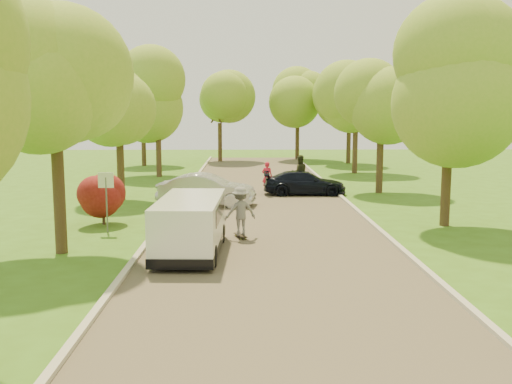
{
  "coord_description": "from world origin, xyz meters",
  "views": [
    {
      "loc": [
        -0.85,
        -16.28,
        4.3
      ],
      "look_at": [
        -0.41,
        5.13,
        1.3
      ],
      "focal_mm": 40.0,
      "sensor_mm": 36.0,
      "label": 1
    }
  ],
  "objects": [
    {
      "name": "tree_r_midb",
      "position": [
        6.6,
        14.0,
        4.88
      ],
      "size": [
        4.51,
        4.4,
        7.01
      ],
      "color": "#382619",
      "rests_on": "ground"
    },
    {
      "name": "road",
      "position": [
        0.0,
        8.0,
        0.01
      ],
      "size": [
        8.0,
        60.0,
        0.01
      ],
      "primitive_type": "cube",
      "color": "#4C4438",
      "rests_on": "ground"
    },
    {
      "name": "person_olive",
      "position": [
        2.22,
        15.26,
        0.97
      ],
      "size": [
        1.04,
        0.86,
        1.95
      ],
      "primitive_type": "imported",
      "rotation": [
        0.0,
        0.0,
        3.28
      ],
      "color": "#2F331E",
      "rests_on": "ground"
    },
    {
      "name": "street_sign",
      "position": [
        -5.8,
        4.0,
        1.56
      ],
      "size": [
        0.55,
        0.06,
        2.17
      ],
      "color": "#59595E",
      "rests_on": "ground"
    },
    {
      "name": "tree_r_far",
      "position": [
        7.23,
        24.0,
        5.83
      ],
      "size": [
        5.33,
        5.2,
        8.34
      ],
      "color": "#382619",
      "rests_on": "ground"
    },
    {
      "name": "dark_sedan",
      "position": [
        2.3,
        13.33,
        0.62
      ],
      "size": [
        4.33,
        1.82,
        1.25
      ],
      "primitive_type": "imported",
      "rotation": [
        0.0,
        0.0,
        1.55
      ],
      "color": "black",
      "rests_on": "ground"
    },
    {
      "name": "curb_left",
      "position": [
        -4.05,
        8.0,
        0.06
      ],
      "size": [
        0.18,
        60.0,
        0.12
      ],
      "primitive_type": "cube",
      "color": "#B2AD9E",
      "rests_on": "ground"
    },
    {
      "name": "ground",
      "position": [
        0.0,
        0.0,
        0.0
      ],
      "size": [
        100.0,
        100.0,
        0.0
      ],
      "primitive_type": "plane",
      "color": "#3B6317",
      "rests_on": "ground"
    },
    {
      "name": "tree_r_mida",
      "position": [
        7.02,
        5.0,
        5.54
      ],
      "size": [
        5.13,
        5.0,
        7.95
      ],
      "color": "#382619",
      "rests_on": "ground"
    },
    {
      "name": "skateboarder",
      "position": [
        -1.0,
        2.96,
        0.95
      ],
      "size": [
        1.22,
        0.92,
        1.67
      ],
      "primitive_type": "imported",
      "rotation": [
        0.0,
        0.0,
        3.45
      ],
      "color": "slate",
      "rests_on": "longboard"
    },
    {
      "name": "tree_l_mida",
      "position": [
        -6.3,
        1.0,
        5.17
      ],
      "size": [
        4.71,
        4.6,
        7.39
      ],
      "color": "#382619",
      "rests_on": "ground"
    },
    {
      "name": "minivan",
      "position": [
        -2.5,
        0.82,
        0.91
      ],
      "size": [
        1.99,
        4.69,
        1.72
      ],
      "rotation": [
        0.0,
        0.0,
        -0.04
      ],
      "color": "white",
      "rests_on": "ground"
    },
    {
      "name": "tree_l_midb",
      "position": [
        -6.81,
        12.0,
        4.59
      ],
      "size": [
        4.3,
        4.2,
        6.62
      ],
      "color": "#382619",
      "rests_on": "ground"
    },
    {
      "name": "person_striped",
      "position": [
        0.39,
        14.74,
        0.81
      ],
      "size": [
        0.69,
        0.56,
        1.62
      ],
      "primitive_type": "imported",
      "rotation": [
        0.0,
        0.0,
        2.8
      ],
      "color": "red",
      "rests_on": "ground"
    },
    {
      "name": "longboard",
      "position": [
        -1.0,
        2.96,
        0.09
      ],
      "size": [
        0.49,
        0.89,
        0.1
      ],
      "rotation": [
        0.0,
        0.0,
        3.45
      ],
      "color": "black",
      "rests_on": "ground"
    },
    {
      "name": "curb_right",
      "position": [
        4.05,
        8.0,
        0.06
      ],
      "size": [
        0.18,
        60.0,
        0.12
      ],
      "primitive_type": "cube",
      "color": "#B2AD9E",
      "rests_on": "ground"
    },
    {
      "name": "tree_l_far",
      "position": [
        -6.39,
        22.0,
        5.47
      ],
      "size": [
        4.92,
        4.8,
        7.79
      ],
      "color": "#382619",
      "rests_on": "ground"
    },
    {
      "name": "tree_bg_c",
      "position": [
        -2.79,
        34.0,
        5.02
      ],
      "size": [
        4.92,
        4.8,
        7.33
      ],
      "color": "#382619",
      "rests_on": "ground"
    },
    {
      "name": "tree_bg_d",
      "position": [
        4.22,
        36.0,
        5.31
      ],
      "size": [
        5.12,
        5.0,
        7.72
      ],
      "color": "#382619",
      "rests_on": "ground"
    },
    {
      "name": "silver_sedan",
      "position": [
        -2.61,
        9.91,
        0.74
      ],
      "size": [
        4.65,
        2.16,
        1.48
      ],
      "primitive_type": "imported",
      "rotation": [
        0.0,
        0.0,
        1.43
      ],
      "color": "#AFAEB3",
      "rests_on": "ground"
    },
    {
      "name": "tree_bg_a",
      "position": [
        -8.78,
        30.0,
        5.31
      ],
      "size": [
        5.12,
        5.0,
        7.72
      ],
      "color": "#382619",
      "rests_on": "ground"
    },
    {
      "name": "red_shrub",
      "position": [
        -6.3,
        5.5,
        1.1
      ],
      "size": [
        1.7,
        1.7,
        1.95
      ],
      "color": "#382619",
      "rests_on": "ground"
    },
    {
      "name": "tree_bg_b",
      "position": [
        8.22,
        32.0,
        5.54
      ],
      "size": [
        5.12,
        5.0,
        7.95
      ],
      "color": "#382619",
      "rests_on": "ground"
    }
  ]
}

